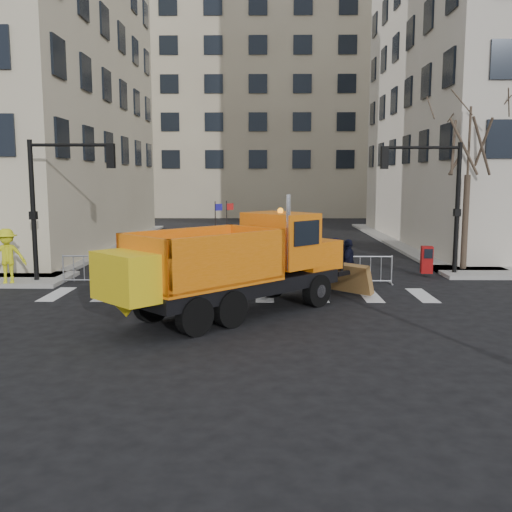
{
  "coord_description": "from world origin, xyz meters",
  "views": [
    {
      "loc": [
        0.7,
        -13.75,
        4.0
      ],
      "look_at": [
        0.44,
        2.5,
        1.77
      ],
      "focal_mm": 40.0,
      "sensor_mm": 36.0,
      "label": 1
    }
  ],
  "objects_px": {
    "cop_a": "(334,262)",
    "cop_c": "(348,264)",
    "newspaper_box": "(427,260)",
    "worker": "(7,256)",
    "cop_b": "(342,266)",
    "plow_truck": "(233,262)"
  },
  "relations": [
    {
      "from": "cop_a",
      "to": "cop_c",
      "type": "height_order",
      "value": "cop_c"
    },
    {
      "from": "cop_c",
      "to": "newspaper_box",
      "type": "height_order",
      "value": "cop_c"
    },
    {
      "from": "cop_a",
      "to": "worker",
      "type": "relative_size",
      "value": 0.91
    },
    {
      "from": "cop_b",
      "to": "plow_truck",
      "type": "bearing_deg",
      "value": 79.23
    },
    {
      "from": "cop_b",
      "to": "cop_c",
      "type": "relative_size",
      "value": 0.87
    },
    {
      "from": "plow_truck",
      "to": "cop_a",
      "type": "height_order",
      "value": "plow_truck"
    },
    {
      "from": "cop_c",
      "to": "cop_a",
      "type": "bearing_deg",
      "value": -116.4
    },
    {
      "from": "worker",
      "to": "plow_truck",
      "type": "bearing_deg",
      "value": -44.59
    },
    {
      "from": "cop_a",
      "to": "newspaper_box",
      "type": "relative_size",
      "value": 1.67
    },
    {
      "from": "cop_c",
      "to": "newspaper_box",
      "type": "relative_size",
      "value": 1.67
    },
    {
      "from": "cop_a",
      "to": "cop_b",
      "type": "bearing_deg",
      "value": 159.32
    },
    {
      "from": "cop_b",
      "to": "newspaper_box",
      "type": "relative_size",
      "value": 1.45
    },
    {
      "from": "cop_b",
      "to": "cop_c",
      "type": "bearing_deg",
      "value": 136.62
    },
    {
      "from": "worker",
      "to": "newspaper_box",
      "type": "bearing_deg",
      "value": -9.67
    },
    {
      "from": "cop_b",
      "to": "cop_c",
      "type": "xyz_separation_m",
      "value": [
        0.16,
        -0.53,
        0.12
      ]
    },
    {
      "from": "worker",
      "to": "cop_a",
      "type": "bearing_deg",
      "value": -17.37
    },
    {
      "from": "cop_a",
      "to": "cop_b",
      "type": "xyz_separation_m",
      "value": [
        0.27,
        0.0,
        -0.12
      ]
    },
    {
      "from": "worker",
      "to": "newspaper_box",
      "type": "xyz_separation_m",
      "value": [
        16.04,
        2.44,
        -0.46
      ]
    },
    {
      "from": "cop_c",
      "to": "worker",
      "type": "bearing_deg",
      "value": -67.39
    },
    {
      "from": "cop_a",
      "to": "newspaper_box",
      "type": "bearing_deg",
      "value": -171.58
    },
    {
      "from": "cop_a",
      "to": "cop_c",
      "type": "xyz_separation_m",
      "value": [
        0.44,
        -0.53,
        0.0
      ]
    },
    {
      "from": "cop_c",
      "to": "worker",
      "type": "relative_size",
      "value": 0.91
    }
  ]
}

